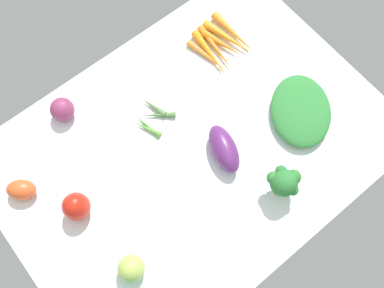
{
  "coord_description": "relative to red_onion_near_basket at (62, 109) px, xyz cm",
  "views": [
    {
      "loc": [
        25.59,
        31.69,
        113.27
      ],
      "look_at": [
        0.0,
        0.0,
        4.0
      ],
      "focal_mm": 40.83,
      "sensor_mm": 36.0,
      "label": 1
    }
  ],
  "objects": [
    {
      "name": "okra_pile",
      "position": [
        -18.28,
        16.2,
        -2.45
      ],
      "size": [
        11.72,
        12.81,
        1.94
      ],
      "color": "#547844",
      "rests_on": "tablecloth"
    },
    {
      "name": "heirloom_tomato_green",
      "position": [
        10.06,
        45.64,
        0.05
      ],
      "size": [
        6.71,
        6.71,
        6.71
      ],
      "primitive_type": "sphere",
      "color": "#9BB34F",
      "rests_on": "tablecloth"
    },
    {
      "name": "bell_pepper_red",
      "position": [
        11.85,
        25.14,
        0.99
      ],
      "size": [
        9.15,
        9.15,
        8.59
      ],
      "primitive_type": "ellipsoid",
      "rotation": [
        0.0,
        0.0,
        1.18
      ],
      "color": "red",
      "rests_on": "tablecloth"
    },
    {
      "name": "tablecloth",
      "position": [
        -21.52,
        29.66,
        -4.31
      ],
      "size": [
        104.0,
        76.0,
        2.0
      ],
      "primitive_type": "cube",
      "color": "white",
      "rests_on": "ground"
    },
    {
      "name": "broccoli_head",
      "position": [
        -31.89,
        53.19,
        3.25
      ],
      "size": [
        8.23,
        8.35,
        10.44
      ],
      "color": "#92C88B",
      "rests_on": "tablecloth"
    },
    {
      "name": "eggplant",
      "position": [
        -26.93,
        36.36,
        -0.03
      ],
      "size": [
        10.39,
        15.31,
        6.55
      ],
      "primitive_type": "ellipsoid",
      "rotation": [
        0.0,
        0.0,
        4.41
      ],
      "color": "#5A2666",
      "rests_on": "tablecloth"
    },
    {
      "name": "roma_tomato",
      "position": [
        20.48,
        12.14,
        -0.59
      ],
      "size": [
        9.31,
        9.11,
        5.43
      ],
      "primitive_type": "ellipsoid",
      "rotation": [
        0.0,
        0.0,
        2.42
      ],
      "color": "#D95327",
      "rests_on": "tablecloth"
    },
    {
      "name": "carrot_bunch",
      "position": [
        -48.21,
        10.5,
        -2.05
      ],
      "size": [
        15.06,
        18.56,
        2.73
      ],
      "color": "orange",
      "rests_on": "tablecloth"
    },
    {
      "name": "red_onion_near_basket",
      "position": [
        0.0,
        0.0,
        0.0
      ],
      "size": [
        6.61,
        6.61,
        6.61
      ],
      "primitive_type": "sphere",
      "color": "#853259",
      "rests_on": "tablecloth"
    },
    {
      "name": "leafy_greens_clump",
      "position": [
        -50.94,
        40.86,
        -1.09
      ],
      "size": [
        26.81,
        27.51,
        4.43
      ],
      "primitive_type": "ellipsoid",
      "rotation": [
        0.0,
        0.0,
        0.88
      ],
      "color": "#2D7835",
      "rests_on": "tablecloth"
    }
  ]
}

